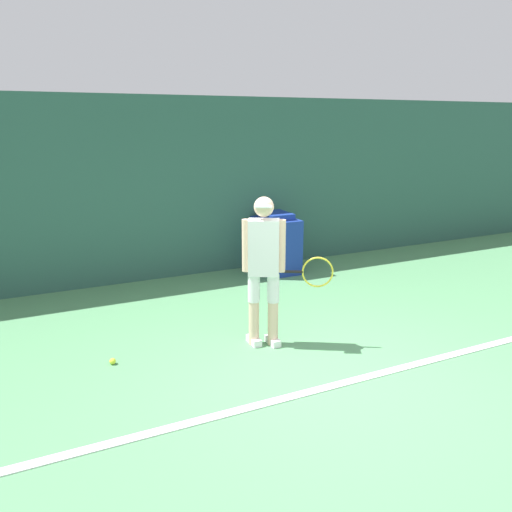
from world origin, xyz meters
TOP-DOWN VIEW (x-y plane):
  - ground_plane at (0.00, 0.00)m, footprint 24.00×24.00m
  - back_wall at (0.00, 4.07)m, footprint 24.00×0.10m
  - court_baseline at (0.00, -0.13)m, footprint 21.60×0.10m
  - tennis_player at (-0.27, 1.02)m, footprint 0.91×0.55m
  - tennis_ball at (-1.96, 1.27)m, footprint 0.07×0.07m
  - covered_chair at (1.21, 3.58)m, footprint 0.61×0.79m

SIDE VIEW (x-z plane):
  - ground_plane at x=0.00m, z-range 0.00..0.00m
  - court_baseline at x=0.00m, z-range 0.00..0.01m
  - tennis_ball at x=-1.96m, z-range 0.00..0.07m
  - covered_chair at x=1.21m, z-range -0.02..1.01m
  - tennis_player at x=-0.27m, z-range 0.10..1.82m
  - back_wall at x=0.00m, z-range 0.00..2.91m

